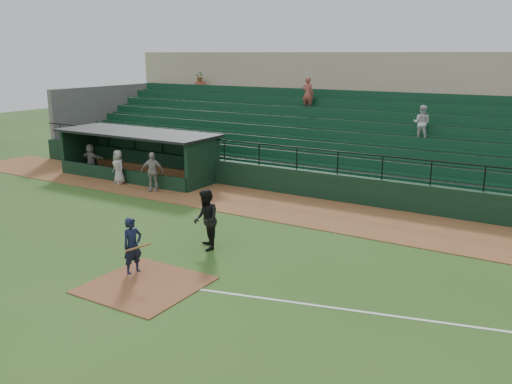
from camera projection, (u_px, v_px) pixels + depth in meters
The scene contains 11 objects.
ground at pixel (168, 273), 16.04m from camera, with size 90.00×90.00×0.00m, color #2B5019.
warning_track at pixel (293, 209), 22.65m from camera, with size 40.00×4.00×0.03m, color brown.
home_plate_dirt at pixel (145, 285), 15.21m from camera, with size 3.00×3.00×0.03m, color brown.
foul_line at pixel (458, 325), 13.00m from camera, with size 18.00×0.09×0.01m, color white.
stadium_structure at pixel (367, 131), 29.08m from camera, with size 38.00×13.08×6.40m.
dugout at pixel (143, 151), 28.53m from camera, with size 8.90×3.20×2.42m.
batter_at_plate at pixel (133, 246), 15.85m from camera, with size 1.07×0.72×1.72m.
umpire at pixel (206, 220), 17.81m from camera, with size 0.99×0.77×2.03m, color black.
dugout_player_a at pixel (152, 172), 25.34m from camera, with size 1.09×0.45×1.85m, color #A6A19B.
dugout_player_b at pixel (118, 167), 26.76m from camera, with size 0.83×0.54×1.69m, color #A9A59E.
dugout_player_c at pixel (91, 158), 29.24m from camera, with size 1.48×0.47×1.60m, color gray.
Camera 1 is at (10.00, -11.40, 6.34)m, focal length 37.98 mm.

